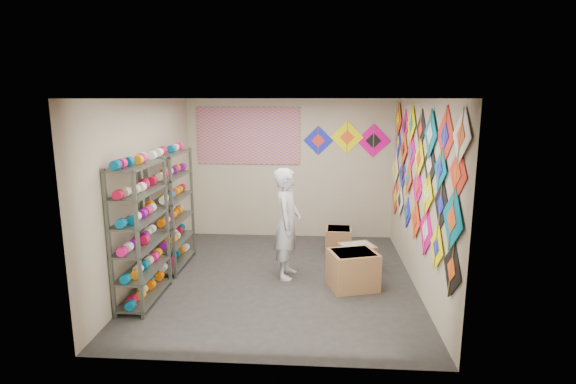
# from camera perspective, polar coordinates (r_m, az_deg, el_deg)

# --- Properties ---
(ground) EXTENTS (4.50, 4.50, 0.00)m
(ground) POSITION_cam_1_polar(r_m,az_deg,el_deg) (6.98, -1.00, -11.01)
(ground) COLOR #292724
(room_walls) EXTENTS (4.50, 4.50, 4.50)m
(room_walls) POSITION_cam_1_polar(r_m,az_deg,el_deg) (6.52, -1.06, 2.45)
(room_walls) COLOR tan
(room_walls) RESTS_ON ground
(shelf_rack_front) EXTENTS (0.40, 1.10, 1.90)m
(shelf_rack_front) POSITION_cam_1_polar(r_m,az_deg,el_deg) (6.28, -18.19, -5.02)
(shelf_rack_front) COLOR #4C5147
(shelf_rack_front) RESTS_ON ground
(shelf_rack_back) EXTENTS (0.40, 1.10, 1.90)m
(shelf_rack_back) POSITION_cam_1_polar(r_m,az_deg,el_deg) (7.46, -14.50, -2.20)
(shelf_rack_back) COLOR #4C5147
(shelf_rack_back) RESTS_ON ground
(string_spools) EXTENTS (0.12, 2.36, 0.12)m
(string_spools) POSITION_cam_1_polar(r_m,az_deg,el_deg) (6.84, -16.23, -2.72)
(string_spools) COLOR #FF0E78
(string_spools) RESTS_ON ground
(kite_wall_display) EXTENTS (0.05, 4.33, 2.06)m
(kite_wall_display) POSITION_cam_1_polar(r_m,az_deg,el_deg) (6.62, 16.26, 2.14)
(kite_wall_display) COLOR black
(kite_wall_display) RESTS_ON room_walls
(back_wall_kites) EXTENTS (1.67, 0.02, 0.71)m
(back_wall_kites) POSITION_cam_1_polar(r_m,az_deg,el_deg) (8.70, 7.71, 6.62)
(back_wall_kites) COLOR #151EC4
(back_wall_kites) RESTS_ON room_walls
(poster) EXTENTS (2.00, 0.01, 1.10)m
(poster) POSITION_cam_1_polar(r_m,az_deg,el_deg) (8.78, -5.05, 7.12)
(poster) COLOR #784392
(poster) RESTS_ON room_walls
(shopkeeper) EXTENTS (0.70, 0.54, 1.69)m
(shopkeeper) POSITION_cam_1_polar(r_m,az_deg,el_deg) (6.82, -0.08, -4.01)
(shopkeeper) COLOR silver
(shopkeeper) RESTS_ON ground
(carton_a) EXTENTS (0.78, 0.71, 0.54)m
(carton_a) POSITION_cam_1_polar(r_m,az_deg,el_deg) (6.66, 8.23, -9.75)
(carton_a) COLOR olive
(carton_a) RESTS_ON ground
(carton_b) EXTENTS (0.64, 0.58, 0.43)m
(carton_b) POSITION_cam_1_polar(r_m,az_deg,el_deg) (7.32, 8.73, -8.25)
(carton_b) COLOR olive
(carton_b) RESTS_ON ground
(carton_c) EXTENTS (0.48, 0.53, 0.44)m
(carton_c) POSITION_cam_1_polar(r_m,az_deg,el_deg) (8.14, 6.44, -6.07)
(carton_c) COLOR olive
(carton_c) RESTS_ON ground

